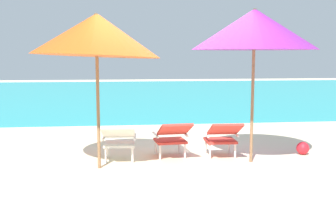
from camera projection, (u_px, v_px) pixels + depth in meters
name	position (u px, v px, depth m)	size (l,w,h in m)	color
ground_plane	(153.00, 123.00, 11.07)	(40.00, 40.00, 0.00)	beige
ocean_band	(139.00, 93.00, 19.65)	(40.00, 18.00, 0.01)	#28B2B7
lounge_chair_left	(119.00, 139.00, 6.95)	(0.58, 0.90, 0.68)	silver
lounge_chair_center	(172.00, 136.00, 7.22)	(0.62, 0.92, 0.68)	red
lounge_chair_right	(222.00, 136.00, 7.24)	(0.56, 0.89, 0.68)	red
beach_umbrella_left	(96.00, 35.00, 6.39)	(2.75, 2.74, 2.46)	olive
beach_umbrella_right	(254.00, 29.00, 6.76)	(2.43, 2.43, 2.53)	olive
beach_ball	(303.00, 148.00, 7.56)	(0.23, 0.23, 0.23)	red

